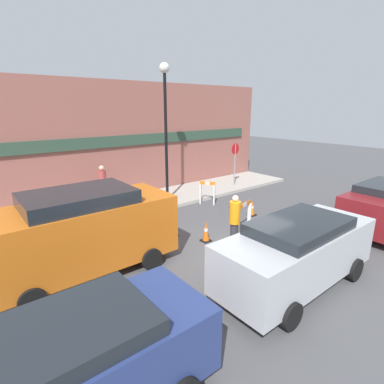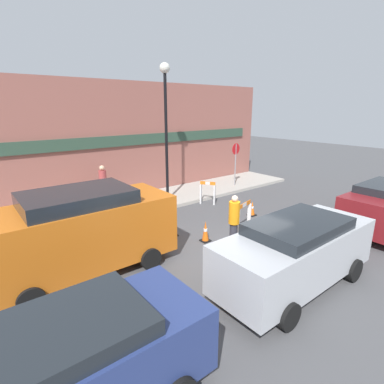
% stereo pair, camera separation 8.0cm
% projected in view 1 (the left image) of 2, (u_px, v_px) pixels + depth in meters
% --- Properties ---
extents(ground_plane, '(60.00, 60.00, 0.00)m').
position_uv_depth(ground_plane, '(235.00, 251.00, 9.32)').
color(ground_plane, '#4C4C4F').
extents(sidewalk_slab, '(18.00, 2.81, 0.15)m').
position_uv_depth(sidewalk_slab, '(141.00, 203.00, 13.73)').
color(sidewalk_slab, '#ADA89E').
rests_on(sidewalk_slab, ground_plane).
extents(storefront_facade, '(18.00, 0.22, 5.50)m').
position_uv_depth(storefront_facade, '(123.00, 142.00, 14.10)').
color(storefront_facade, '#93564C').
rests_on(storefront_facade, ground_plane).
extents(streetlamp_post, '(0.44, 0.44, 5.97)m').
position_uv_depth(streetlamp_post, '(166.00, 116.00, 12.98)').
color(streetlamp_post, black).
rests_on(streetlamp_post, sidewalk_slab).
extents(stop_sign, '(0.60, 0.07, 2.31)m').
position_uv_depth(stop_sign, '(235.00, 157.00, 16.17)').
color(stop_sign, gray).
rests_on(stop_sign, sidewalk_slab).
extents(barricade_0, '(0.50, 0.66, 1.07)m').
position_uv_depth(barricade_0, '(207.00, 192.00, 13.68)').
color(barricade_0, white).
rests_on(barricade_0, ground_plane).
extents(barricade_1, '(0.18, 0.84, 1.01)m').
position_uv_depth(barricade_1, '(158.00, 216.00, 10.79)').
color(barricade_1, white).
rests_on(barricade_1, ground_plane).
extents(barricade_2, '(0.98, 0.39, 1.02)m').
position_uv_depth(barricade_2, '(244.00, 215.00, 10.84)').
color(barricade_2, white).
rests_on(barricade_2, ground_plane).
extents(traffic_cone_0, '(0.30, 0.30, 0.56)m').
position_uv_depth(traffic_cone_0, '(173.00, 229.00, 10.35)').
color(traffic_cone_0, black).
rests_on(traffic_cone_0, ground_plane).
extents(traffic_cone_1, '(0.30, 0.30, 0.54)m').
position_uv_depth(traffic_cone_1, '(234.00, 202.00, 13.25)').
color(traffic_cone_1, black).
rests_on(traffic_cone_1, ground_plane).
extents(traffic_cone_2, '(0.30, 0.30, 0.62)m').
position_uv_depth(traffic_cone_2, '(252.00, 208.00, 12.32)').
color(traffic_cone_2, black).
rests_on(traffic_cone_2, ground_plane).
extents(traffic_cone_3, '(0.30, 0.30, 0.70)m').
position_uv_depth(traffic_cone_3, '(206.00, 232.00, 9.92)').
color(traffic_cone_3, black).
rests_on(traffic_cone_3, ground_plane).
extents(traffic_cone_4, '(0.30, 0.30, 0.57)m').
position_uv_depth(traffic_cone_4, '(160.00, 209.00, 12.38)').
color(traffic_cone_4, black).
rests_on(traffic_cone_4, ground_plane).
extents(person_worker, '(0.43, 0.43, 1.75)m').
position_uv_depth(person_worker, '(235.00, 220.00, 9.27)').
color(person_worker, '#33333D').
rests_on(person_worker, ground_plane).
extents(person_pedestrian, '(0.38, 0.38, 1.78)m').
position_uv_depth(person_pedestrian, '(103.00, 184.00, 12.94)').
color(person_pedestrian, '#33333D').
rests_on(person_pedestrian, sidewalk_slab).
extents(parked_car_0, '(4.09, 1.85, 1.64)m').
position_uv_depth(parked_car_0, '(69.00, 369.00, 4.02)').
color(parked_car_0, navy).
rests_on(parked_car_0, ground_plane).
extents(parked_car_1, '(4.56, 1.83, 1.74)m').
position_uv_depth(parked_car_1, '(298.00, 250.00, 7.27)').
color(parked_car_1, '#B7BABF').
rests_on(parked_car_1, ground_plane).
extents(work_van, '(4.81, 2.11, 2.28)m').
position_uv_depth(work_van, '(82.00, 229.00, 7.80)').
color(work_van, '#D16619').
rests_on(work_van, ground_plane).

